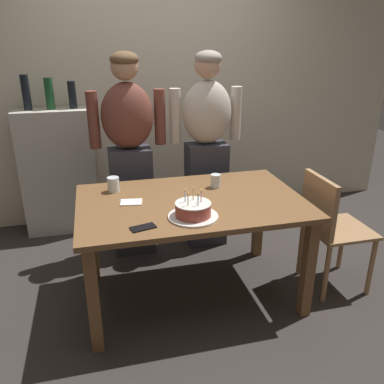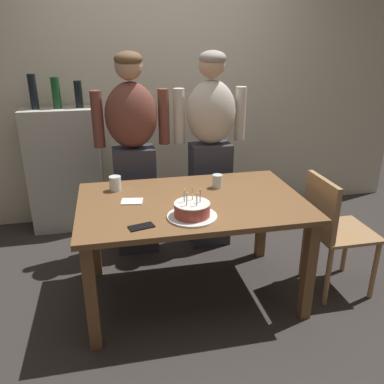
{
  "view_description": "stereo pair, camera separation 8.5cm",
  "coord_description": "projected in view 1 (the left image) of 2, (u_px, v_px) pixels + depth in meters",
  "views": [
    {
      "loc": [
        -0.59,
        -2.37,
        1.76
      ],
      "look_at": [
        -0.02,
        -0.11,
        0.84
      ],
      "focal_mm": 37.06,
      "sensor_mm": 36.0,
      "label": 1
    },
    {
      "loc": [
        -0.51,
        -2.39,
        1.76
      ],
      "look_at": [
        -0.02,
        -0.11,
        0.84
      ],
      "focal_mm": 37.06,
      "sensor_mm": 36.0,
      "label": 2
    }
  ],
  "objects": [
    {
      "name": "dining_table",
      "position": [
        191.0,
        213.0,
        2.68
      ],
      "size": [
        1.5,
        0.96,
        0.74
      ],
      "color": "brown",
      "rests_on": "ground_plane"
    },
    {
      "name": "water_glass_near",
      "position": [
        113.0,
        184.0,
        2.77
      ],
      "size": [
        0.08,
        0.08,
        0.1
      ],
      "primitive_type": "cylinder",
      "color": "silver",
      "rests_on": "dining_table"
    },
    {
      "name": "person_woman_cardigan",
      "position": [
        206.0,
        149.0,
        3.34
      ],
      "size": [
        0.61,
        0.27,
        1.66
      ],
      "rotation": [
        0.0,
        0.0,
        3.14
      ],
      "color": "#33333D",
      "rests_on": "ground_plane"
    },
    {
      "name": "back_wall",
      "position": [
        153.0,
        87.0,
        3.84
      ],
      "size": [
        5.2,
        0.1,
        2.6
      ],
      "primitive_type": "cube",
      "color": "beige",
      "rests_on": "ground_plane"
    },
    {
      "name": "dining_chair",
      "position": [
        329.0,
        223.0,
        2.82
      ],
      "size": [
        0.42,
        0.42,
        0.87
      ],
      "rotation": [
        0.0,
        0.0,
        1.57
      ],
      "color": "#A37A51",
      "rests_on": "ground_plane"
    },
    {
      "name": "person_man_bearded",
      "position": [
        130.0,
        154.0,
        3.19
      ],
      "size": [
        0.61,
        0.27,
        1.66
      ],
      "rotation": [
        0.0,
        0.0,
        3.14
      ],
      "color": "#33333D",
      "rests_on": "ground_plane"
    },
    {
      "name": "shelf_cabinet",
      "position": [
        59.0,
        171.0,
        3.69
      ],
      "size": [
        0.67,
        0.3,
        1.46
      ],
      "color": "beige",
      "rests_on": "ground_plane"
    },
    {
      "name": "napkin_stack",
      "position": [
        131.0,
        202.0,
        2.6
      ],
      "size": [
        0.15,
        0.13,
        0.01
      ],
      "primitive_type": "cube",
      "rotation": [
        0.0,
        0.0,
        -0.16
      ],
      "color": "white",
      "rests_on": "dining_table"
    },
    {
      "name": "cell_phone",
      "position": [
        143.0,
        228.0,
        2.25
      ],
      "size": [
        0.16,
        0.11,
        0.01
      ],
      "primitive_type": "cube",
      "rotation": [
        0.0,
        0.0,
        0.26
      ],
      "color": "black",
      "rests_on": "dining_table"
    },
    {
      "name": "birthday_cake",
      "position": [
        193.0,
        211.0,
        2.38
      ],
      "size": [
        0.3,
        0.3,
        0.18
      ],
      "color": "white",
      "rests_on": "dining_table"
    },
    {
      "name": "water_glass_far",
      "position": [
        216.0,
        181.0,
        2.85
      ],
      "size": [
        0.07,
        0.07,
        0.1
      ],
      "primitive_type": "cylinder",
      "color": "silver",
      "rests_on": "dining_table"
    },
    {
      "name": "ground_plane",
      "position": [
        191.0,
        293.0,
        2.92
      ],
      "size": [
        10.0,
        10.0,
        0.0
      ],
      "primitive_type": "plane",
      "color": "#332D2B"
    }
  ]
}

